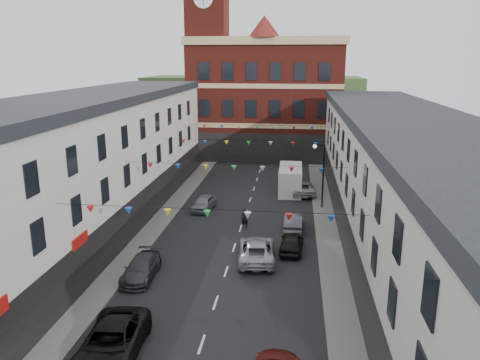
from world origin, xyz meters
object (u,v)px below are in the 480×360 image
at_px(street_lamp, 321,167).
at_px(white_van, 290,179).
at_px(car_left_d, 141,268).
at_px(car_left_e, 204,203).
at_px(car_right_f, 302,187).
at_px(moving_car, 257,250).
at_px(pedestrian, 245,219).
at_px(car_right_d, 292,242).
at_px(car_right_e, 293,222).
at_px(car_left_c, 111,343).

bearing_deg(street_lamp, white_van, 117.36).
bearing_deg(car_left_d, car_left_e, 83.47).
bearing_deg(car_right_f, moving_car, 73.61).
relative_size(moving_car, pedestrian, 3.10).
bearing_deg(car_right_f, white_van, -34.61).
bearing_deg(car_right_d, street_lamp, -99.58).
bearing_deg(car_right_d, white_van, -85.05).
height_order(street_lamp, moving_car, street_lamp).
distance_m(car_right_f, white_van, 1.53).
xyz_separation_m(car_right_d, white_van, (-0.34, 15.40, 0.65)).
distance_m(car_right_d, white_van, 15.42).
distance_m(car_right_d, moving_car, 2.96).
xyz_separation_m(car_right_d, pedestrian, (-3.82, 4.18, 0.18)).
bearing_deg(car_right_e, car_left_e, -25.72).
height_order(car_right_e, moving_car, moving_car).
xyz_separation_m(car_left_c, car_right_f, (8.92, 28.08, -0.09)).
distance_m(car_left_d, car_right_e, 13.51).
distance_m(car_left_e, white_van, 10.34).
relative_size(car_left_c, moving_car, 1.08).
height_order(street_lamp, car_left_c, street_lamp).
height_order(car_right_d, pedestrian, pedestrian).
bearing_deg(car_right_e, white_van, -86.53).
height_order(car_right_e, car_right_f, car_right_f).
height_order(street_lamp, car_left_d, street_lamp).
bearing_deg(car_right_e, car_right_d, 90.22).
height_order(car_right_f, moving_car, moving_car).
height_order(moving_car, white_van, white_van).
bearing_deg(car_right_f, car_right_e, 80.30).
height_order(car_left_c, car_left_e, car_left_c).
bearing_deg(car_left_c, car_left_e, 86.17).
distance_m(car_left_e, car_right_f, 10.85).
bearing_deg(pedestrian, white_van, 87.30).
height_order(car_left_c, white_van, white_van).
bearing_deg(car_left_e, white_van, 49.67).
bearing_deg(pedestrian, car_right_e, 17.59).
bearing_deg(car_right_e, moving_car, 69.70).
height_order(car_left_e, white_van, white_van).
height_order(moving_car, pedestrian, pedestrian).
distance_m(street_lamp, car_left_c, 25.89).
height_order(car_left_c, car_right_e, car_left_c).
xyz_separation_m(car_left_c, white_van, (7.70, 28.77, 0.53)).
bearing_deg(pedestrian, car_right_d, -33.02).
height_order(car_right_d, car_right_e, car_right_e).
distance_m(car_left_e, pedestrian, 6.05).
distance_m(car_right_f, pedestrian, 11.54).
relative_size(car_left_e, car_right_e, 0.94).
bearing_deg(pedestrian, moving_car, -61.72).
xyz_separation_m(car_right_e, moving_car, (-2.44, -6.18, 0.05)).
relative_size(car_left_c, car_left_e, 1.48).
distance_m(car_left_e, car_right_d, 11.71).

